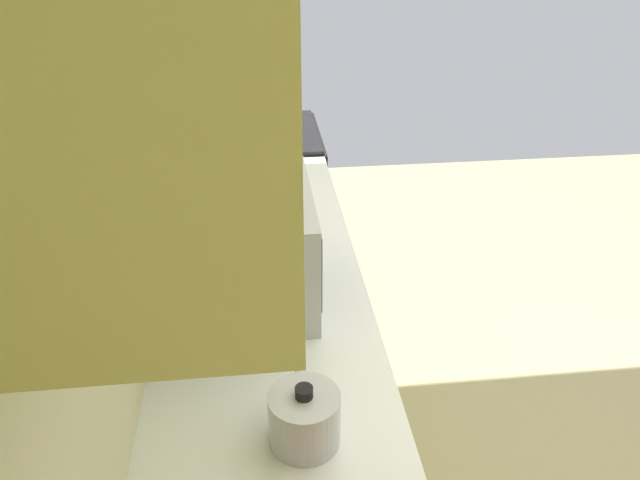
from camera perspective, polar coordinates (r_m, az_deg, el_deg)
name	(u,v)px	position (r m, az deg, el deg)	size (l,w,h in m)	color
ground_plane	(556,446)	(2.76, 21.35, -17.63)	(5.89, 5.89, 0.00)	tan
wall_back	(120,140)	(1.73, -18.29, 8.94)	(3.80, 0.12, 2.74)	beige
oven_range	(262,213)	(3.24, -5.53, 2.55)	(0.64, 0.64, 1.08)	black
microwave	(254,243)	(1.76, -6.23, -0.29)	(0.51, 0.35, 0.32)	#B7BABF
kettle	(304,418)	(1.35, -1.48, -16.39)	(0.21, 0.16, 0.15)	#B7BABF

